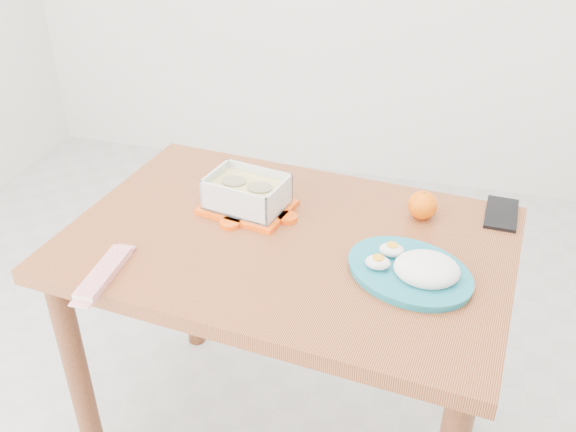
% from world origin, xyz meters
% --- Properties ---
extents(dining_table, '(1.13, 0.82, 0.75)m').
position_xyz_m(dining_table, '(0.07, -0.01, 0.63)').
color(dining_table, '#AD5D31').
rests_on(dining_table, ground).
extents(food_container, '(0.25, 0.21, 0.09)m').
position_xyz_m(food_container, '(-0.06, 0.09, 0.80)').
color(food_container, '#FF4F07').
rests_on(food_container, dining_table).
extents(orange_fruit, '(0.07, 0.07, 0.07)m').
position_xyz_m(orange_fruit, '(0.38, 0.16, 0.79)').
color(orange_fruit, '#FF4E05').
rests_on(orange_fruit, dining_table).
extents(rice_plate, '(0.39, 0.39, 0.08)m').
position_xyz_m(rice_plate, '(0.38, -0.09, 0.78)').
color(rice_plate, '#176F80').
rests_on(rice_plate, dining_table).
extents(candy_bar, '(0.05, 0.19, 0.02)m').
position_xyz_m(candy_bar, '(-0.28, -0.27, 0.76)').
color(candy_bar, red).
rests_on(candy_bar, dining_table).
extents(smartphone, '(0.09, 0.16, 0.01)m').
position_xyz_m(smartphone, '(0.57, 0.23, 0.75)').
color(smartphone, black).
rests_on(smartphone, dining_table).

